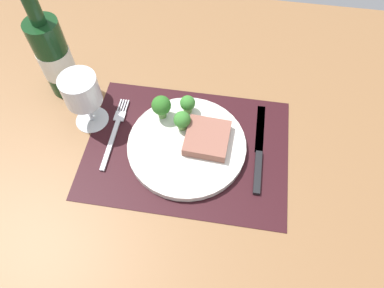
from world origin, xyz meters
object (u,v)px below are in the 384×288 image
at_px(fork, 115,132).
at_px(wine_bottle, 54,56).
at_px(knife, 259,154).
at_px(wine_glass, 82,93).
at_px(steak, 207,138).
at_px(plate, 187,146).

xyz_separation_m(fork, wine_bottle, (-0.15, 0.11, 0.10)).
bearing_deg(knife, wine_glass, 176.22).
height_order(steak, knife, steak).
relative_size(fork, wine_glass, 1.41).
xyz_separation_m(steak, fork, (-0.21, 0.00, -0.02)).
bearing_deg(knife, fork, -179.89).
distance_m(steak, wine_glass, 0.28).
xyz_separation_m(knife, wine_bottle, (-0.47, 0.12, 0.10)).
distance_m(knife, wine_bottle, 0.50).
xyz_separation_m(steak, knife, (0.11, -0.01, -0.02)).
bearing_deg(wine_bottle, steak, -17.67).
relative_size(steak, wine_bottle, 0.32).
distance_m(fork, knife, 0.32).
distance_m(plate, wine_bottle, 0.35).
height_order(steak, fork, steak).
bearing_deg(fork, knife, 0.81).
xyz_separation_m(knife, wine_glass, (-0.38, 0.04, 0.09)).
relative_size(plate, steak, 2.70).
xyz_separation_m(fork, knife, (0.32, -0.01, 0.00)).
relative_size(plate, fork, 1.33).
distance_m(plate, fork, 0.17).
height_order(knife, wine_glass, wine_glass).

